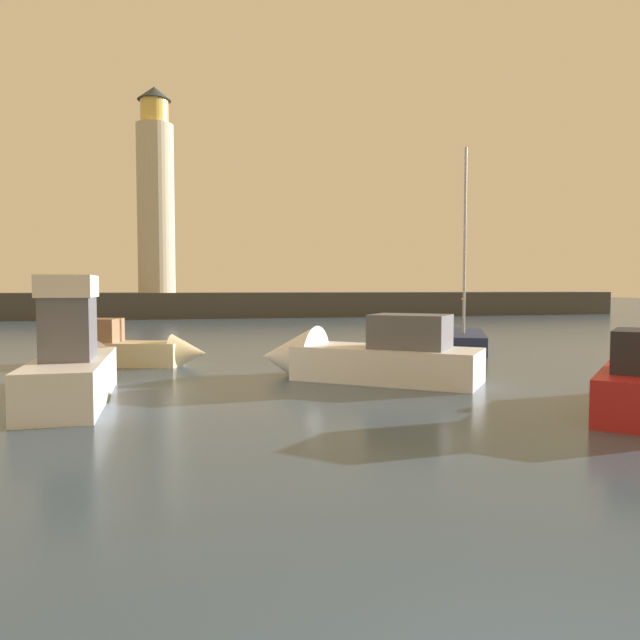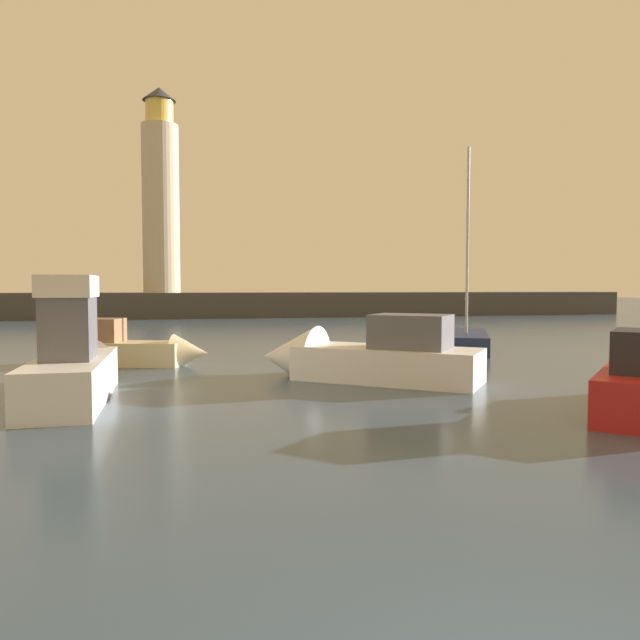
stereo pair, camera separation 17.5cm
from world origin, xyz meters
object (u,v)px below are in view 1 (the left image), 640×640
sailboat_moored (463,340)px  motorboat_4 (75,363)px  motorboat_5 (354,357)px  lighthouse (156,196)px  motorboat_1 (131,350)px

sailboat_moored → motorboat_4: bearing=-149.8°
motorboat_4 → motorboat_5: motorboat_4 is taller
lighthouse → motorboat_1: size_ratio=3.26×
lighthouse → motorboat_5: lighthouse is taller
motorboat_1 → sailboat_moored: bearing=9.7°
motorboat_4 → motorboat_1: bearing=82.9°
motorboat_4 → lighthouse: bearing=90.1°
motorboat_1 → sailboat_moored: sailboat_moored is taller
lighthouse → motorboat_5: bearing=-78.8°
motorboat_4 → motorboat_5: size_ratio=0.96×
motorboat_4 → motorboat_5: (7.76, 1.50, -0.22)m
lighthouse → sailboat_moored: (14.90, -32.16, -10.66)m
motorboat_1 → sailboat_moored: (14.08, 2.41, -0.12)m
lighthouse → motorboat_5: size_ratio=2.72×
motorboat_1 → lighthouse: bearing=91.4°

